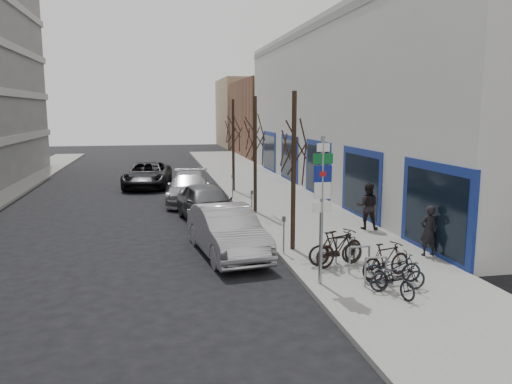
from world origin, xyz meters
name	(u,v)px	position (x,y,z in m)	size (l,w,h in m)	color
ground	(234,295)	(0.00, 0.00, 0.00)	(120.00, 120.00, 0.00)	black
sidewalk_east	(294,212)	(4.50, 10.00, 0.07)	(5.00, 70.00, 0.15)	slate
commercial_building	(461,108)	(17.00, 16.00, 5.00)	(20.00, 32.00, 10.00)	#B7B7B2
brick_building_far	(294,118)	(13.00, 40.00, 4.00)	(12.00, 14.00, 8.00)	brown
tan_building_far	(268,113)	(13.50, 55.00, 4.50)	(13.00, 12.00, 9.00)	#937A5B
highway_sign_pole	(322,201)	(2.40, -0.01, 2.46)	(0.55, 0.10, 4.20)	gray
bike_rack	(359,256)	(3.80, 0.60, 0.66)	(0.66, 2.26, 0.83)	gray
tree_near	(294,134)	(2.60, 3.50, 4.10)	(1.80, 1.80, 5.50)	black
tree_mid	(255,127)	(2.60, 10.00, 4.10)	(1.80, 1.80, 5.50)	black
tree_far	(233,124)	(2.60, 16.50, 4.10)	(1.80, 1.80, 5.50)	black
meter_front	(284,231)	(2.15, 3.00, 0.92)	(0.10, 0.08, 1.27)	gray
meter_mid	(252,202)	(2.15, 8.50, 0.92)	(0.10, 0.08, 1.27)	gray
meter_back	(233,184)	(2.15, 14.00, 0.92)	(0.10, 0.08, 1.27)	gray
bike_near_left	(394,277)	(3.99, -1.19, 0.62)	(0.47, 1.54, 0.94)	black
bike_near_right	(386,260)	(4.39, 0.09, 0.68)	(0.52, 1.74, 1.05)	black
bike_mid_curb	(393,265)	(4.38, -0.33, 0.64)	(0.49, 1.62, 0.99)	black
bike_mid_inner	(336,248)	(3.40, 1.48, 0.69)	(0.53, 1.78, 1.08)	black
bike_far_curb	(398,273)	(4.23, -0.93, 0.62)	(0.47, 1.55, 0.95)	black
bike_far_inner	(340,247)	(3.50, 1.42, 0.73)	(0.57, 1.91, 1.16)	black
parked_car_front	(227,231)	(0.36, 3.73, 0.83)	(1.75, 5.02, 1.65)	#ADACB1
parked_car_mid	(207,203)	(0.21, 8.94, 0.85)	(2.00, 4.96, 1.69)	#505155
parked_car_back	(189,188)	(-0.20, 13.82, 0.79)	(2.23, 5.48, 1.59)	#949398
lane_car	(147,175)	(-2.45, 19.87, 0.80)	(2.67, 5.78, 1.61)	black
pedestrian_near	(429,231)	(6.73, 1.85, 0.98)	(0.61, 0.40, 1.67)	black
pedestrian_far	(368,206)	(6.33, 5.75, 1.09)	(0.69, 0.47, 1.89)	black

